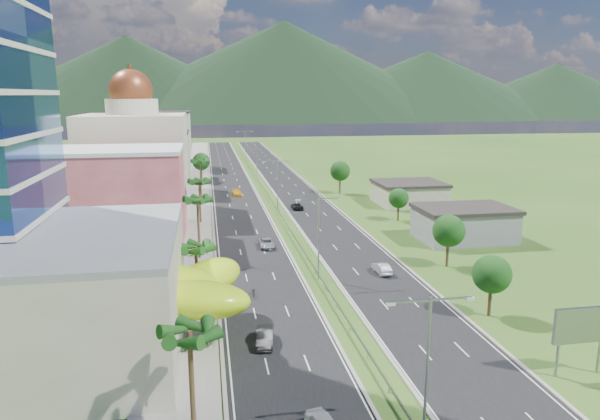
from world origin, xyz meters
TOP-DOWN VIEW (x-y plane):
  - ground at (0.00, 0.00)m, footprint 500.00×500.00m
  - road_left at (-7.50, 90.00)m, footprint 11.00×260.00m
  - road_right at (7.50, 90.00)m, footprint 11.00×260.00m
  - sidewalk_left at (-17.00, 90.00)m, footprint 7.00×260.00m
  - median_guardrail at (0.00, 71.99)m, footprint 0.10×216.06m
  - streetlight_median_a at (0.00, -25.00)m, footprint 6.04×0.25m
  - streetlight_median_b at (0.00, 10.00)m, footprint 6.04×0.25m
  - streetlight_median_c at (0.00, 50.00)m, footprint 6.04×0.25m
  - streetlight_median_d at (0.00, 95.00)m, footprint 6.04×0.25m
  - streetlight_median_e at (0.00, 140.00)m, footprint 6.04×0.25m
  - mall_podium at (-32.00, -6.00)m, footprint 30.00×24.00m
  - lime_canopy at (-20.00, -4.00)m, footprint 18.00×15.00m
  - pink_shophouse at (-28.00, 32.00)m, footprint 20.00×15.00m
  - domed_building at (-28.00, 55.00)m, footprint 20.00×20.00m
  - midrise_grey at (-27.00, 80.00)m, footprint 16.00×15.00m
  - midrise_beige at (-27.00, 102.00)m, footprint 16.00×15.00m
  - midrise_white at (-27.00, 125.00)m, footprint 16.00×15.00m
  - billboard at (17.00, -18.00)m, footprint 5.20×0.35m
  - shed_near at (28.00, 25.00)m, footprint 15.00×10.00m
  - shed_far at (30.00, 55.00)m, footprint 14.00×12.00m
  - palm_tree_a at (-15.50, -22.00)m, footprint 3.60×3.60m
  - palm_tree_b at (-15.50, 2.00)m, footprint 3.60×3.60m
  - palm_tree_c at (-15.50, 22.00)m, footprint 3.60×3.60m
  - palm_tree_d at (-15.50, 45.00)m, footprint 3.60×3.60m
  - palm_tree_e at (-15.50, 70.00)m, footprint 3.60×3.60m
  - leafy_tree_lfar at (-15.50, 95.00)m, footprint 4.90×4.90m
  - leafy_tree_ra at (16.00, -5.00)m, footprint 4.20×4.20m
  - leafy_tree_rb at (19.00, 12.00)m, footprint 4.55×4.55m
  - leafy_tree_rc at (22.00, 40.00)m, footprint 3.85×3.85m
  - leafy_tree_rd at (18.00, 70.00)m, footprint 4.90×4.90m
  - mountain_ridge at (60.00, 450.00)m, footprint 860.00×140.00m
  - car_dark_left at (-9.04, -7.65)m, footprint 2.06×4.59m
  - car_silver_mid_left at (-5.09, 25.91)m, footprint 2.26×4.85m
  - car_yellow_far_left at (-7.09, 71.79)m, footprint 2.40×5.01m
  - car_silver_right at (8.94, 10.69)m, footprint 1.67×4.36m
  - car_dark_far_right at (4.56, 53.86)m, footprint 2.24×4.67m
  - motorcycle at (-8.97, 5.25)m, footprint 0.73×2.16m

SIDE VIEW (x-z plane):
  - ground at x=0.00m, z-range 0.00..0.00m
  - mountain_ridge at x=60.00m, z-range -45.00..45.00m
  - road_left at x=-7.50m, z-range 0.00..0.04m
  - road_right at x=7.50m, z-range 0.00..0.04m
  - sidewalk_left at x=-17.00m, z-range 0.00..0.12m
  - median_guardrail at x=0.00m, z-range 0.24..1.00m
  - car_dark_far_right at x=4.56m, z-range 0.04..1.32m
  - car_silver_mid_left at x=-5.09m, z-range 0.04..1.38m
  - motorcycle at x=-8.97m, z-range 0.04..1.40m
  - car_yellow_far_left at x=-7.09m, z-range 0.04..1.45m
  - car_silver_right at x=8.94m, z-range 0.04..1.46m
  - car_dark_left at x=-9.04m, z-range 0.04..1.50m
  - shed_far at x=30.00m, z-range 0.00..4.40m
  - shed_near at x=28.00m, z-range 0.00..5.00m
  - leafy_tree_rc at x=22.00m, z-range 1.21..7.54m
  - billboard at x=17.00m, z-range 1.32..7.52m
  - leafy_tree_ra at x=16.00m, z-range 1.33..8.23m
  - lime_canopy at x=-20.00m, z-range 1.29..8.69m
  - leafy_tree_rb at x=19.00m, z-range 1.44..8.92m
  - mall_podium at x=-32.00m, z-range 0.00..11.00m
  - leafy_tree_lfar at x=-15.50m, z-range 1.55..9.60m
  - leafy_tree_rd at x=18.00m, z-range 1.55..9.60m
  - midrise_beige at x=-27.00m, z-range 0.00..13.00m
  - streetlight_median_a at x=0.00m, z-range 1.25..12.25m
  - streetlight_median_b at x=0.00m, z-range 1.25..12.25m
  - streetlight_median_c at x=0.00m, z-range 1.25..12.25m
  - streetlight_median_d at x=0.00m, z-range 1.25..12.25m
  - streetlight_median_e at x=0.00m, z-range 1.25..12.25m
  - palm_tree_b at x=-15.50m, z-range 3.01..11.11m
  - pink_shophouse at x=-28.00m, z-range 0.00..15.00m
  - palm_tree_d at x=-15.50m, z-range 3.24..11.84m
  - midrise_grey at x=-27.00m, z-range 0.00..16.00m
  - palm_tree_a at x=-15.50m, z-range 3.47..12.57m
  - palm_tree_e at x=-15.50m, z-range 3.61..13.01m
  - palm_tree_c at x=-15.50m, z-range 3.70..13.30m
  - midrise_white at x=-27.00m, z-range 0.00..18.00m
  - domed_building at x=-28.00m, z-range -3.00..25.70m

